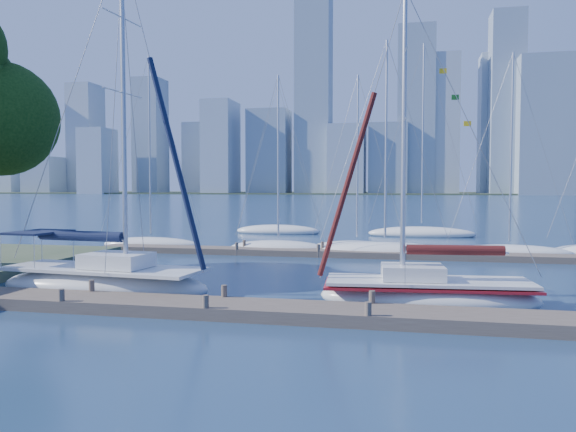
# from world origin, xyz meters

# --- Properties ---
(ground) EXTENTS (700.00, 700.00, 0.00)m
(ground) POSITION_xyz_m (0.00, 0.00, 0.00)
(ground) COLOR #162D48
(ground) RESTS_ON ground
(near_dock) EXTENTS (26.00, 2.00, 0.40)m
(near_dock) POSITION_xyz_m (0.00, 0.00, 0.20)
(near_dock) COLOR #4E4239
(near_dock) RESTS_ON ground
(far_dock) EXTENTS (30.00, 1.80, 0.36)m
(far_dock) POSITION_xyz_m (2.00, 16.00, 0.18)
(far_dock) COLOR #4E4239
(far_dock) RESTS_ON ground
(far_shore) EXTENTS (800.00, 100.00, 1.50)m
(far_shore) POSITION_xyz_m (0.00, 320.00, 0.00)
(far_shore) COLOR #38472D
(far_shore) RESTS_ON ground
(sailboat_navy) EXTENTS (8.82, 3.59, 13.80)m
(sailboat_navy) POSITION_xyz_m (-5.49, 2.57, 1.06)
(sailboat_navy) COLOR silver
(sailboat_navy) RESTS_ON ground
(sailboat_maroon) EXTENTS (7.78, 3.14, 11.49)m
(sailboat_maroon) POSITION_xyz_m (6.80, 2.91, 0.93)
(sailboat_maroon) COLOR silver
(sailboat_maroon) RESTS_ON ground
(bg_boat_0) EXTENTS (7.26, 3.20, 13.33)m
(bg_boat_0) POSITION_xyz_m (-11.08, 18.24, 0.26)
(bg_boat_0) COLOR silver
(bg_boat_0) RESTS_ON ground
(bg_boat_1) EXTENTS (6.76, 3.76, 11.50)m
(bg_boat_1) POSITION_xyz_m (-1.94, 17.46, 0.25)
(bg_boat_1) COLOR silver
(bg_boat_1) RESTS_ON ground
(bg_boat_2) EXTENTS (6.24, 2.91, 11.52)m
(bg_boat_2) POSITION_xyz_m (2.95, 18.69, 0.25)
(bg_boat_2) COLOR silver
(bg_boat_2) RESTS_ON ground
(bg_boat_3) EXTENTS (8.35, 5.14, 13.22)m
(bg_boat_3) POSITION_xyz_m (4.79, 16.93, 0.28)
(bg_boat_3) COLOR silver
(bg_boat_3) RESTS_ON ground
(bg_boat_4) EXTENTS (7.59, 3.16, 12.33)m
(bg_boat_4) POSITION_xyz_m (12.05, 18.07, 0.24)
(bg_boat_4) COLOR silver
(bg_boat_4) RESTS_ON ground
(bg_boat_6) EXTENTS (7.88, 3.69, 13.55)m
(bg_boat_6) POSITION_xyz_m (-5.13, 31.13, 0.28)
(bg_boat_6) COLOR silver
(bg_boat_6) RESTS_ON ground
(bg_boat_7) EXTENTS (8.86, 2.63, 16.27)m
(bg_boat_7) POSITION_xyz_m (7.27, 30.71, 0.31)
(bg_boat_7) COLOR silver
(bg_boat_7) RESTS_ON ground
(skyline) EXTENTS (501.77, 51.31, 121.37)m
(skyline) POSITION_xyz_m (21.83, 290.31, 34.81)
(skyline) COLOR #8190A7
(skyline) RESTS_ON ground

